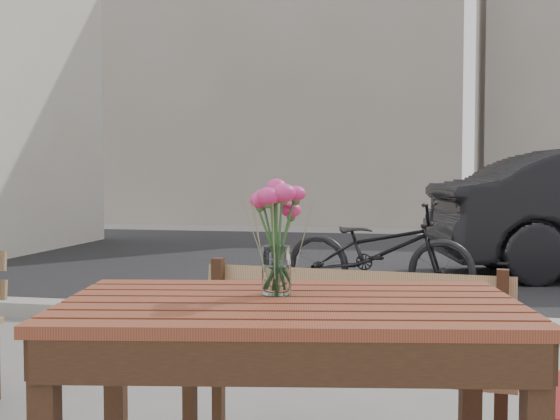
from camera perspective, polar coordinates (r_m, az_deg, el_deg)
name	(u,v)px	position (r m, az deg, el deg)	size (l,w,h in m)	color
street	(396,283)	(7.06, 9.41, -5.84)	(30.00, 8.12, 0.12)	black
backdrop_buildings	(421,63)	(16.49, 11.40, 11.64)	(15.50, 4.00, 8.00)	gray
main_table	(290,345)	(1.96, 0.84, -10.95)	(1.34, 0.92, 0.76)	brown
main_bench	(348,339)	(2.77, 5.52, -10.40)	(1.28, 0.50, 0.77)	#906F4A
main_vase	(276,223)	(1.99, -0.29, -1.05)	(0.18, 0.18, 0.33)	white
bicycle	(378,251)	(6.14, 7.99, -3.33)	(0.58, 1.66, 0.87)	black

